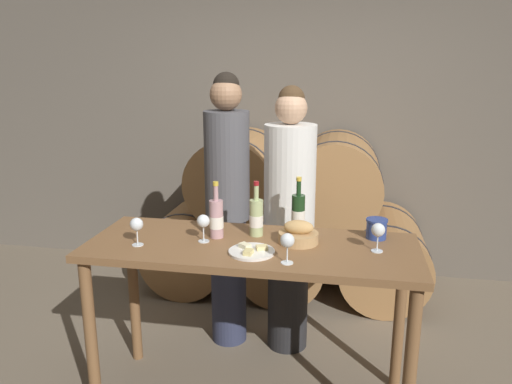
# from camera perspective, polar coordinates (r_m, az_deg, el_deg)

# --- Properties ---
(stone_wall_back) EXTENTS (10.00, 0.12, 3.20)m
(stone_wall_back) POSITION_cam_1_polar(r_m,az_deg,el_deg) (4.50, 4.55, 11.05)
(stone_wall_back) COLOR #60594F
(stone_wall_back) RESTS_ON ground_plane
(barrel_stack) EXTENTS (2.30, 0.86, 1.33)m
(barrel_stack) POSITION_cam_1_polar(r_m,az_deg,el_deg) (4.14, 3.45, -3.39)
(barrel_stack) COLOR #9E7042
(barrel_stack) RESTS_ON ground_plane
(tasting_table) EXTENTS (1.75, 0.66, 0.95)m
(tasting_table) POSITION_cam_1_polar(r_m,az_deg,el_deg) (2.69, -0.53, -8.65)
(tasting_table) COLOR brown
(tasting_table) RESTS_ON ground_plane
(person_left) EXTENTS (0.29, 0.29, 1.82)m
(person_left) POSITION_cam_1_polar(r_m,az_deg,el_deg) (3.27, -3.27, -1.77)
(person_left) COLOR #2D334C
(person_left) RESTS_ON ground_plane
(person_right) EXTENTS (0.33, 0.33, 1.74)m
(person_right) POSITION_cam_1_polar(r_m,az_deg,el_deg) (3.22, 3.81, -3.16)
(person_right) COLOR #232326
(person_right) RESTS_ON ground_plane
(wine_bottle_red) EXTENTS (0.08, 0.08, 0.31)m
(wine_bottle_red) POSITION_cam_1_polar(r_m,az_deg,el_deg) (2.83, 4.84, -2.33)
(wine_bottle_red) COLOR #193819
(wine_bottle_red) RESTS_ON tasting_table
(wine_bottle_white) EXTENTS (0.08, 0.08, 0.31)m
(wine_bottle_white) POSITION_cam_1_polar(r_m,az_deg,el_deg) (2.74, -0.06, -2.89)
(wine_bottle_white) COLOR #ADBC7F
(wine_bottle_white) RESTS_ON tasting_table
(wine_bottle_rose) EXTENTS (0.08, 0.08, 0.31)m
(wine_bottle_rose) POSITION_cam_1_polar(r_m,az_deg,el_deg) (2.72, -4.55, -3.03)
(wine_bottle_rose) COLOR #BC8E93
(wine_bottle_rose) RESTS_ON tasting_table
(blue_crock) EXTENTS (0.12, 0.12, 0.11)m
(blue_crock) POSITION_cam_1_polar(r_m,az_deg,el_deg) (2.79, 13.61, -3.99)
(blue_crock) COLOR navy
(blue_crock) RESTS_ON tasting_table
(bread_basket) EXTENTS (0.21, 0.21, 0.12)m
(bread_basket) POSITION_cam_1_polar(r_m,az_deg,el_deg) (2.66, 4.87, -4.85)
(bread_basket) COLOR tan
(bread_basket) RESTS_ON tasting_table
(cheese_plate) EXTENTS (0.23, 0.23, 0.04)m
(cheese_plate) POSITION_cam_1_polar(r_m,az_deg,el_deg) (2.52, -0.50, -6.78)
(cheese_plate) COLOR white
(cheese_plate) RESTS_ON tasting_table
(wine_glass_far_left) EXTENTS (0.07, 0.07, 0.15)m
(wine_glass_far_left) POSITION_cam_1_polar(r_m,az_deg,el_deg) (2.67, -13.49, -3.71)
(wine_glass_far_left) COLOR white
(wine_glass_far_left) RESTS_ON tasting_table
(wine_glass_left) EXTENTS (0.07, 0.07, 0.15)m
(wine_glass_left) POSITION_cam_1_polar(r_m,az_deg,el_deg) (2.66, -6.05, -3.43)
(wine_glass_left) COLOR white
(wine_glass_left) RESTS_ON tasting_table
(wine_glass_center) EXTENTS (0.07, 0.07, 0.15)m
(wine_glass_center) POSITION_cam_1_polar(r_m,az_deg,el_deg) (2.37, 3.61, -5.66)
(wine_glass_center) COLOR white
(wine_glass_center) RESTS_ON tasting_table
(wine_glass_right) EXTENTS (0.07, 0.07, 0.15)m
(wine_glass_right) POSITION_cam_1_polar(r_m,az_deg,el_deg) (2.58, 13.79, -4.34)
(wine_glass_right) COLOR white
(wine_glass_right) RESTS_ON tasting_table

